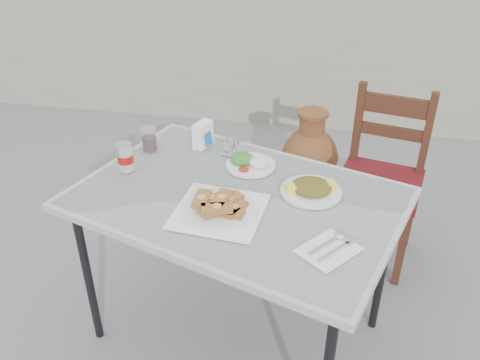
% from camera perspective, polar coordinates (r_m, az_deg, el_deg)
% --- Properties ---
extents(ground, '(80.00, 80.00, 0.00)m').
position_cam_1_polar(ground, '(2.69, -2.22, -15.30)').
color(ground, slate).
rests_on(ground, ground).
extents(cafe_table, '(1.54, 1.27, 0.80)m').
position_cam_1_polar(cafe_table, '(2.14, -0.36, -2.94)').
color(cafe_table, black).
rests_on(cafe_table, ground).
extents(pide_plate, '(0.37, 0.37, 0.07)m').
position_cam_1_polar(pide_plate, '(2.00, -2.37, -2.80)').
color(pide_plate, white).
rests_on(pide_plate, cafe_table).
extents(salad_rice_plate, '(0.23, 0.23, 0.06)m').
position_cam_1_polar(salad_rice_plate, '(2.31, 1.14, 2.01)').
color(salad_rice_plate, white).
rests_on(salad_rice_plate, cafe_table).
extents(salad_chopped_plate, '(0.26, 0.26, 0.06)m').
position_cam_1_polar(salad_chopped_plate, '(2.13, 8.01, -0.95)').
color(salad_chopped_plate, white).
rests_on(salad_chopped_plate, cafe_table).
extents(soda_can, '(0.07, 0.07, 0.13)m').
position_cam_1_polar(soda_can, '(2.31, -12.76, 2.52)').
color(soda_can, silver).
rests_on(soda_can, cafe_table).
extents(cola_glass, '(0.08, 0.08, 0.11)m').
position_cam_1_polar(cola_glass, '(2.48, -10.15, 4.40)').
color(cola_glass, white).
rests_on(cola_glass, cafe_table).
extents(napkin_holder, '(0.09, 0.12, 0.13)m').
position_cam_1_polar(napkin_holder, '(2.47, -4.18, 5.09)').
color(napkin_holder, white).
rests_on(napkin_holder, cafe_table).
extents(condiment_caddy, '(0.13, 0.11, 0.08)m').
position_cam_1_polar(condiment_caddy, '(2.41, -0.80, 3.59)').
color(condiment_caddy, silver).
rests_on(condiment_caddy, cafe_table).
extents(cutlery_napkin, '(0.25, 0.26, 0.02)m').
position_cam_1_polar(cutlery_napkin, '(1.85, 10.19, -7.43)').
color(cutlery_napkin, white).
rests_on(cutlery_napkin, cafe_table).
extents(chair, '(0.52, 0.52, 0.98)m').
position_cam_1_polar(chair, '(2.91, 15.56, 0.27)').
color(chair, '#35180E').
rests_on(chair, ground).
extents(terracotta_urn, '(0.39, 0.39, 0.67)m').
position_cam_1_polar(terracotta_urn, '(3.39, 7.78, 2.03)').
color(terracotta_urn, brown).
rests_on(terracotta_urn, ground).
extents(back_wall, '(6.00, 0.25, 1.20)m').
position_cam_1_polar(back_wall, '(4.52, 4.70, 13.80)').
color(back_wall, '#9D9583').
rests_on(back_wall, ground).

